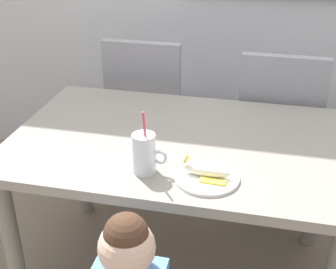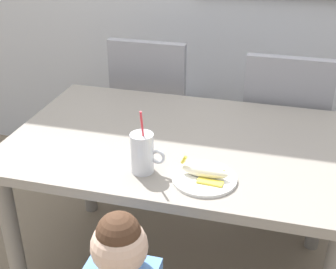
{
  "view_description": "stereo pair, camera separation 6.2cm",
  "coord_description": "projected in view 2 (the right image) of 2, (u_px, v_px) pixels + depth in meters",
  "views": [
    {
      "loc": [
        0.32,
        -1.64,
        1.63
      ],
      "look_at": [
        -0.03,
        -0.09,
        0.8
      ],
      "focal_mm": 49.15,
      "sensor_mm": 36.0,
      "label": 1
    },
    {
      "loc": [
        0.38,
        -1.63,
        1.63
      ],
      "look_at": [
        -0.03,
        -0.09,
        0.8
      ],
      "focal_mm": 49.15,
      "sensor_mm": 36.0,
      "label": 2
    }
  ],
  "objects": [
    {
      "name": "snack_plate",
      "position": [
        204.0,
        178.0,
        1.61
      ],
      "size": [
        0.23,
        0.23,
        0.01
      ],
      "primitive_type": "cylinder",
      "color": "white",
      "rests_on": "dining_table"
    },
    {
      "name": "peeled_banana",
      "position": [
        205.0,
        172.0,
        1.61
      ],
      "size": [
        0.17,
        0.11,
        0.07
      ],
      "rotation": [
        0.0,
        0.0,
        -0.07
      ],
      "color": "#F4EAC6",
      "rests_on": "snack_plate"
    },
    {
      "name": "milk_cup",
      "position": [
        143.0,
        155.0,
        1.64
      ],
      "size": [
        0.13,
        0.08,
        0.25
      ],
      "color": "silver",
      "rests_on": "dining_table"
    },
    {
      "name": "dining_table",
      "position": [
        181.0,
        159.0,
        1.94
      ],
      "size": [
        1.4,
        0.9,
        0.74
      ],
      "color": "gray",
      "rests_on": "ground"
    },
    {
      "name": "dining_chair_right",
      "position": [
        283.0,
        127.0,
        2.43
      ],
      "size": [
        0.44,
        0.45,
        0.96
      ],
      "rotation": [
        0.0,
        0.0,
        3.14
      ],
      "color": "gray",
      "rests_on": "ground"
    },
    {
      "name": "dining_chair_left",
      "position": [
        154.0,
        107.0,
        2.66
      ],
      "size": [
        0.44,
        0.44,
        0.96
      ],
      "rotation": [
        0.0,
        0.0,
        3.14
      ],
      "color": "gray",
      "rests_on": "ground"
    }
  ]
}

